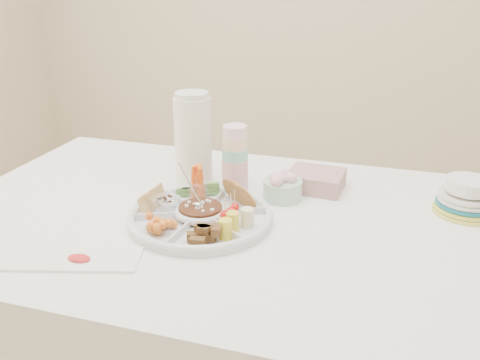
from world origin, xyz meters
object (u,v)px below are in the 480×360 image
(thermos, at_px, (193,138))
(dining_table, at_px, (215,324))
(plate_stack, at_px, (467,195))
(party_tray, at_px, (201,214))

(thermos, bearing_deg, dining_table, -56.36)
(thermos, bearing_deg, plate_stack, 1.20)
(dining_table, bearing_deg, thermos, 123.64)
(party_tray, bearing_deg, dining_table, 77.82)
(thermos, xyz_separation_m, plate_stack, (0.80, 0.02, -0.09))
(dining_table, height_order, plate_stack, plate_stack)
(party_tray, relative_size, plate_stack, 2.22)
(dining_table, relative_size, thermos, 5.11)
(plate_stack, bearing_deg, dining_table, -162.64)
(dining_table, height_order, thermos, thermos)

